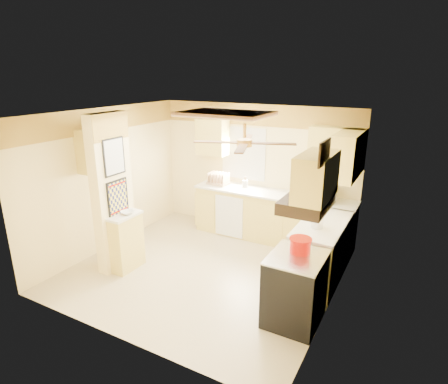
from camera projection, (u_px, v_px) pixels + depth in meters
The scene contains 34 objects.
floor at pixel (205, 270), 6.08m from camera, with size 4.00×4.00×0.00m, color tan.
ceiling at pixel (203, 114), 5.31m from camera, with size 4.00×4.00×0.00m, color white.
wall_back at pixel (255, 170), 7.28m from camera, with size 4.00×4.00×0.00m, color #FFE69B.
wall_front at pixel (114, 245), 4.11m from camera, with size 4.00×4.00×0.00m, color #FFE69B.
wall_left at pixel (108, 180), 6.61m from camera, with size 3.80×3.80×0.00m, color #FFE69B.
wall_right at pixel (337, 221), 4.78m from camera, with size 3.80×3.80×0.00m, color #FFE69B.
wallpaper_border at pixel (256, 115), 6.94m from camera, with size 4.00×0.02×0.40m, color #FBD24A.
partition_column at pixel (112, 194), 5.85m from camera, with size 0.20×0.70×2.50m, color #FFE69B.
partition_ledge at pixel (127, 243), 6.00m from camera, with size 0.25×0.55×0.90m, color #E6D76C.
ledge_top at pixel (125, 216), 5.85m from camera, with size 0.28×0.58×0.04m, color white.
lower_cabinets_back at pixel (272, 217), 7.05m from camera, with size 3.00×0.60×0.90m, color #E6D76C.
lower_cabinets_right at pixel (321, 253), 5.67m from camera, with size 0.60×1.40×0.90m, color #E6D76C.
countertop_back at pixel (273, 194), 6.90m from camera, with size 3.04×0.64×0.04m, color white.
countertop_right at pixel (323, 224), 5.53m from camera, with size 0.64×1.44×0.04m, color white.
dishwasher_panel at pixel (229, 217), 7.14m from camera, with size 0.58×0.02×0.80m, color white.
window at pixel (244, 153), 7.29m from camera, with size 0.92×0.02×1.02m.
upper_cab_back_left at pixel (213, 137), 7.34m from camera, with size 0.60×0.35×0.70m, color #E6D76C.
upper_cab_back_right at pixel (337, 148), 6.24m from camera, with size 0.90×0.35×0.70m, color #E6D76C.
upper_cab_right at pixel (348, 155), 5.72m from camera, with size 0.35×1.00×0.70m, color #E6D76C.
upper_cab_left_wall at pixel (101, 150), 6.14m from camera, with size 0.35×0.75×0.70m, color #E6D76C.
upper_cab_over_stove at pixel (316, 176), 4.19m from camera, with size 0.35×0.76×0.52m, color #E6D76C.
stove at pixel (295, 289), 4.72m from camera, with size 0.68×0.77×0.92m.
range_hood at pixel (307, 203), 4.33m from camera, with size 0.50×0.76×0.14m, color black.
poster_menu at pixel (114, 157), 5.62m from camera, with size 0.02×0.42×0.57m.
poster_nashville at pixel (118, 198), 5.82m from camera, with size 0.02×0.42×0.57m.
ceiling_light_panel at pixel (226, 114), 5.70m from camera, with size 1.35×0.95×0.06m.
ceiling_fan at pixel (244, 142), 4.34m from camera, with size 1.15×1.15×0.26m.
vent_grate at pixel (325, 153), 3.72m from camera, with size 0.02×0.40×0.25m, color black.
microwave at pixel (319, 192), 6.44m from camera, with size 0.55×0.37×0.30m, color white.
bowl at pixel (127, 213), 5.86m from camera, with size 0.20×0.20×0.05m, color white.
dutch_oven at pixel (300, 245), 4.65m from camera, with size 0.28×0.28×0.19m.
kettle at pixel (318, 220), 5.31m from camera, with size 0.17×0.17×0.26m.
dish_rack at pixel (218, 180), 7.40m from camera, with size 0.42×0.32×0.23m.
utensil_crock at pixel (245, 184), 7.22m from camera, with size 0.10×0.10×0.21m.
Camera 1 is at (2.86, -4.59, 3.07)m, focal length 30.00 mm.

